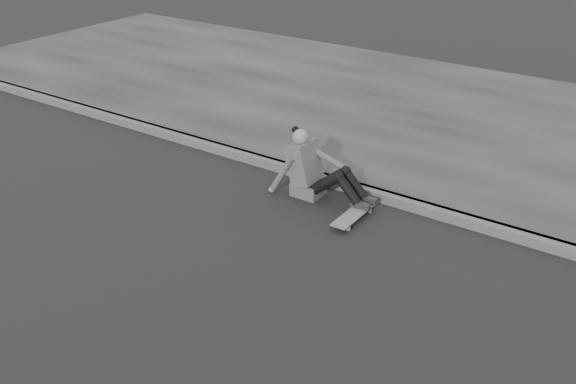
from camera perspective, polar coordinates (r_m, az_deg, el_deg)
ground at (r=5.63m, az=11.78°, el=-15.54°), size 80.00×80.00×0.00m
curb at (r=7.64m, az=19.68°, el=-3.64°), size 24.00×0.16×0.12m
skateboard at (r=7.62m, az=5.88°, el=-2.00°), size 0.20×0.78×0.09m
seated_woman at (r=8.01m, az=2.24°, el=1.95°), size 1.38×0.46×0.88m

